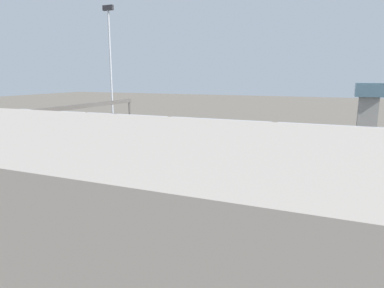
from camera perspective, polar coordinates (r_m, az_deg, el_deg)
The scene contains 16 objects.
ground_plane at distance 60.97m, azimuth 0.36°, elevation -2.39°, with size 400.00×400.00×0.00m, color #60594F.
track_bed_0 at distance 74.69m, azimuth 4.85°, elevation 0.15°, with size 140.00×2.80×0.12m, color #3D3833.
track_bed_1 at distance 70.05m, azimuth 3.55°, elevation -0.57°, with size 140.00×2.80×0.12m, color #3D3833.
track_bed_2 at distance 65.47m, azimuth 2.07°, elevation -1.39°, with size 140.00×2.80×0.12m, color #4C443D.
track_bed_3 at distance 60.96m, azimuth 0.36°, elevation -2.33°, with size 140.00×2.80×0.12m, color #3D3833.
track_bed_4 at distance 56.53m, azimuth -1.62°, elevation -3.43°, with size 140.00×2.80×0.12m, color #4C443D.
track_bed_5 at distance 52.20m, azimuth -3.94°, elevation -4.69°, with size 140.00×2.80×0.12m, color #4C443D.
track_bed_6 at distance 48.00m, azimuth -6.68°, elevation -6.18°, with size 140.00×2.80×0.12m, color #4C443D.
train_on_track_5 at distance 63.57m, azimuth -20.79°, elevation -0.17°, with size 71.40×3.06×5.00m.
train_on_track_0 at distance 74.56m, azimuth 4.17°, elevation 2.12°, with size 119.80×3.06×5.00m.
train_on_track_1 at distance 67.45m, azimuth 9.95°, elevation 0.59°, with size 66.40×3.06×4.40m.
train_on_track_2 at distance 62.04m, azimuth 11.06°, elevation 0.10°, with size 95.60×3.06×5.00m.
light_mast_0 at distance 89.39m, azimuth -13.43°, elevation 14.16°, with size 2.80×0.70×30.99m.
signal_gantry at distance 72.76m, azimuth -17.83°, elevation 5.41°, with size 0.70×35.00×8.80m.
maintenance_shed at distance 24.24m, azimuth -7.87°, elevation -10.85°, with size 59.89×19.22×10.57m, color #9E9389.
control_tower at distance 87.13m, azimuth 27.19°, elevation 5.51°, with size 6.00×6.00×12.86m.
Camera 1 is at (-23.09, 54.58, 14.36)m, focal length 32.13 mm.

